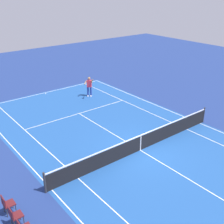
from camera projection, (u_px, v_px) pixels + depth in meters
ground_plane at (140, 150)px, 16.13m from camera, size 60.00×60.00×0.00m
court_slab at (140, 150)px, 16.13m from camera, size 24.20×11.40×0.00m
court_line_markings at (140, 150)px, 16.13m from camera, size 23.85×11.05×0.01m
tennis_net at (141, 143)px, 15.93m from camera, size 0.10×11.70×1.08m
tennis_player_near at (89, 86)px, 23.54m from camera, size 1.15×0.75×1.70m
tennis_ball at (159, 128)px, 18.54m from camera, size 0.07×0.07×0.07m
spectator_chair_4 at (14, 215)px, 10.89m from camera, size 0.44×0.44×0.88m
spectator_chair_5 at (7, 203)px, 11.47m from camera, size 0.44×0.44×0.88m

